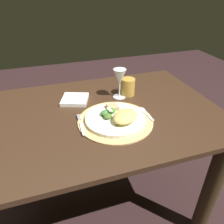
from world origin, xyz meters
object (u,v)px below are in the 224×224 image
object	(u,v)px
dining_table	(100,143)
fork	(81,125)
dinner_plate	(115,119)
spoon	(144,111)
napkin	(75,99)
wine_glass	(120,78)
amber_tumbler	(128,87)

from	to	relation	value
dining_table	fork	world-z (taller)	fork
dinner_plate	spoon	size ratio (longest dim) A/B	2.12
spoon	napkin	xyz separation A→B (m)	(-0.30, 0.22, 0.00)
dining_table	wine_glass	distance (m)	0.36
dinner_plate	amber_tumbler	world-z (taller)	amber_tumbler
spoon	fork	bearing A→B (deg)	-175.77
dining_table	spoon	distance (m)	0.30
fork	spoon	bearing A→B (deg)	4.23
fork	amber_tumbler	world-z (taller)	amber_tumbler
dining_table	dinner_plate	bearing A→B (deg)	-62.78
fork	amber_tumbler	distance (m)	0.39
spoon	amber_tumbler	size ratio (longest dim) A/B	1.38
dinner_plate	napkin	size ratio (longest dim) A/B	2.07
dining_table	amber_tumbler	size ratio (longest dim) A/B	12.62
dining_table	fork	distance (m)	0.25
wine_glass	napkin	bearing A→B (deg)	172.66
dining_table	fork	bearing A→B (deg)	-138.00
dining_table	dinner_plate	distance (m)	0.24
dinner_plate	spoon	bearing A→B (deg)	9.48
dining_table	spoon	world-z (taller)	spoon
dining_table	napkin	size ratio (longest dim) A/B	8.98
dinner_plate	napkin	world-z (taller)	dinner_plate
spoon	amber_tumbler	world-z (taller)	amber_tumbler
napkin	amber_tumbler	bearing A→B (deg)	-3.01
dining_table	napkin	bearing A→B (deg)	122.14
dining_table	wine_glass	bearing A→B (deg)	38.67
dining_table	fork	xyz separation A→B (m)	(-0.11, -0.10, 0.20)
napkin	wine_glass	xyz separation A→B (m)	(0.24, -0.03, 0.10)
dining_table	wine_glass	world-z (taller)	wine_glass
dinner_plate	wine_glass	xyz separation A→B (m)	(0.10, 0.22, 0.10)
amber_tumbler	dining_table	bearing A→B (deg)	-146.71
dining_table	napkin	distance (m)	0.27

